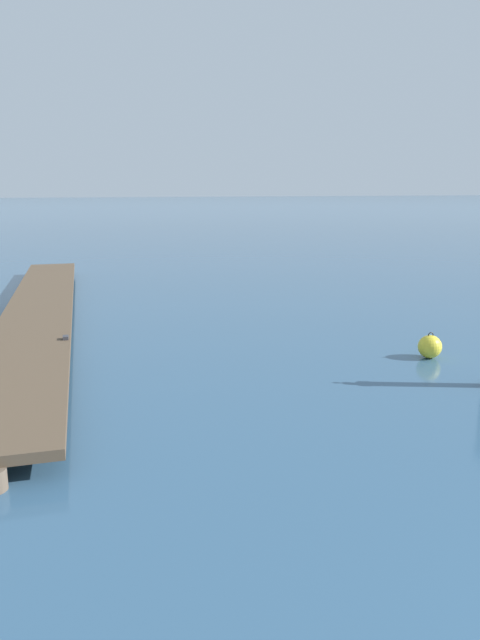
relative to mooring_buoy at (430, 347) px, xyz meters
name	(u,v)px	position (x,y,z in m)	size (l,w,h in m)	color
floating_dock	(39,310)	(-8.54, 6.05, 0.10)	(2.18, 19.48, 0.53)	brown
mooring_buoy	(430,347)	(0.00, 0.00, 0.00)	(0.53, 0.53, 0.60)	yellow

